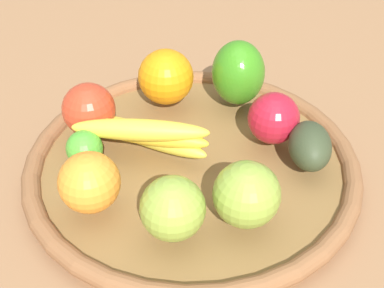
{
  "coord_description": "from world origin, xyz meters",
  "views": [
    {
      "loc": [
        -0.47,
        0.29,
        0.49
      ],
      "look_at": [
        0.0,
        0.0,
        0.05
      ],
      "focal_mm": 50.23,
      "sensor_mm": 36.0,
      "label": 1
    }
  ],
  "objects_px": {
    "banana_bunch": "(143,133)",
    "apple_0": "(173,208)",
    "avocado": "(310,146)",
    "orange_0": "(166,77)",
    "orange_1": "(89,182)",
    "apple_1": "(274,118)",
    "lime_0": "(84,148)",
    "apple_3": "(247,194)",
    "bell_pepper": "(238,73)",
    "apple_2": "(89,109)"
  },
  "relations": [
    {
      "from": "banana_bunch",
      "to": "avocado",
      "type": "distance_m",
      "value": 0.22
    },
    {
      "from": "orange_0",
      "to": "lime_0",
      "type": "xyz_separation_m",
      "value": [
        -0.07,
        0.16,
        -0.02
      ]
    },
    {
      "from": "lime_0",
      "to": "apple_1",
      "type": "xyz_separation_m",
      "value": [
        -0.09,
        -0.24,
        0.01
      ]
    },
    {
      "from": "orange_0",
      "to": "apple_2",
      "type": "bearing_deg",
      "value": 94.96
    },
    {
      "from": "banana_bunch",
      "to": "apple_0",
      "type": "relative_size",
      "value": 2.3
    },
    {
      "from": "banana_bunch",
      "to": "orange_1",
      "type": "distance_m",
      "value": 0.12
    },
    {
      "from": "avocado",
      "to": "apple_2",
      "type": "height_order",
      "value": "apple_2"
    },
    {
      "from": "orange_0",
      "to": "apple_1",
      "type": "height_order",
      "value": "orange_0"
    },
    {
      "from": "apple_0",
      "to": "apple_1",
      "type": "bearing_deg",
      "value": -69.33
    },
    {
      "from": "banana_bunch",
      "to": "apple_0",
      "type": "height_order",
      "value": "apple_0"
    },
    {
      "from": "orange_1",
      "to": "bell_pepper",
      "type": "height_order",
      "value": "bell_pepper"
    },
    {
      "from": "banana_bunch",
      "to": "apple_2",
      "type": "distance_m",
      "value": 0.09
    },
    {
      "from": "orange_0",
      "to": "apple_3",
      "type": "relative_size",
      "value": 1.06
    },
    {
      "from": "orange_0",
      "to": "apple_3",
      "type": "distance_m",
      "value": 0.27
    },
    {
      "from": "orange_0",
      "to": "bell_pepper",
      "type": "relative_size",
      "value": 0.85
    },
    {
      "from": "orange_0",
      "to": "lime_0",
      "type": "distance_m",
      "value": 0.18
    },
    {
      "from": "apple_3",
      "to": "bell_pepper",
      "type": "xyz_separation_m",
      "value": [
        0.21,
        -0.13,
        0.01
      ]
    },
    {
      "from": "banana_bunch",
      "to": "apple_1",
      "type": "xyz_separation_m",
      "value": [
        -0.07,
        -0.16,
        0.01
      ]
    },
    {
      "from": "avocado",
      "to": "lime_0",
      "type": "relative_size",
      "value": 1.68
    },
    {
      "from": "orange_0",
      "to": "apple_3",
      "type": "xyz_separation_m",
      "value": [
        -0.26,
        0.04,
        -0.0
      ]
    },
    {
      "from": "banana_bunch",
      "to": "apple_3",
      "type": "height_order",
      "value": "apple_3"
    },
    {
      "from": "apple_1",
      "to": "apple_0",
      "type": "bearing_deg",
      "value": 110.67
    },
    {
      "from": "avocado",
      "to": "orange_0",
      "type": "bearing_deg",
      "value": 21.11
    },
    {
      "from": "apple_2",
      "to": "orange_1",
      "type": "bearing_deg",
      "value": 157.07
    },
    {
      "from": "avocado",
      "to": "apple_3",
      "type": "relative_size",
      "value": 1.03
    },
    {
      "from": "lime_0",
      "to": "apple_2",
      "type": "relative_size",
      "value": 0.65
    },
    {
      "from": "orange_1",
      "to": "lime_0",
      "type": "bearing_deg",
      "value": -17.69
    },
    {
      "from": "orange_1",
      "to": "apple_2",
      "type": "distance_m",
      "value": 0.15
    },
    {
      "from": "apple_3",
      "to": "orange_1",
      "type": "height_order",
      "value": "apple_3"
    },
    {
      "from": "apple_3",
      "to": "apple_2",
      "type": "bearing_deg",
      "value": 18.63
    },
    {
      "from": "orange_1",
      "to": "lime_0",
      "type": "xyz_separation_m",
      "value": [
        0.08,
        -0.02,
        -0.01
      ]
    },
    {
      "from": "banana_bunch",
      "to": "apple_2",
      "type": "xyz_separation_m",
      "value": [
        0.08,
        0.04,
        0.01
      ]
    },
    {
      "from": "orange_1",
      "to": "apple_1",
      "type": "height_order",
      "value": "orange_1"
    },
    {
      "from": "avocado",
      "to": "apple_3",
      "type": "xyz_separation_m",
      "value": [
        -0.04,
        0.13,
        0.01
      ]
    },
    {
      "from": "avocado",
      "to": "apple_2",
      "type": "relative_size",
      "value": 1.09
    },
    {
      "from": "avocado",
      "to": "apple_0",
      "type": "bearing_deg",
      "value": 93.28
    },
    {
      "from": "bell_pepper",
      "to": "apple_0",
      "type": "bearing_deg",
      "value": -26.26
    },
    {
      "from": "apple_3",
      "to": "bell_pepper",
      "type": "height_order",
      "value": "bell_pepper"
    },
    {
      "from": "orange_0",
      "to": "apple_0",
      "type": "relative_size",
      "value": 1.11
    },
    {
      "from": "avocado",
      "to": "apple_2",
      "type": "xyz_separation_m",
      "value": [
        0.21,
        0.21,
        0.01
      ]
    },
    {
      "from": "avocado",
      "to": "orange_1",
      "type": "distance_m",
      "value": 0.28
    },
    {
      "from": "apple_0",
      "to": "orange_0",
      "type": "bearing_deg",
      "value": -27.91
    },
    {
      "from": "apple_3",
      "to": "orange_1",
      "type": "relative_size",
      "value": 1.06
    },
    {
      "from": "avocado",
      "to": "apple_0",
      "type": "xyz_separation_m",
      "value": [
        -0.01,
        0.21,
        0.01
      ]
    },
    {
      "from": "orange_1",
      "to": "banana_bunch",
      "type": "bearing_deg",
      "value": -59.45
    },
    {
      "from": "avocado",
      "to": "orange_1",
      "type": "height_order",
      "value": "orange_1"
    },
    {
      "from": "orange_1",
      "to": "apple_1",
      "type": "distance_m",
      "value": 0.26
    },
    {
      "from": "orange_0",
      "to": "apple_2",
      "type": "xyz_separation_m",
      "value": [
        -0.01,
        0.13,
        -0.0
      ]
    },
    {
      "from": "apple_3",
      "to": "orange_1",
      "type": "bearing_deg",
      "value": 51.26
    },
    {
      "from": "lime_0",
      "to": "avocado",
      "type": "bearing_deg",
      "value": -121.5
    }
  ]
}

